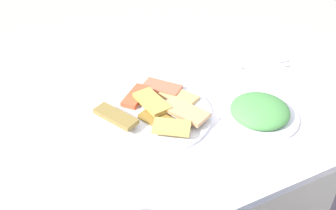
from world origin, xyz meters
name	(u,v)px	position (x,y,z in m)	size (l,w,h in m)	color
dining_table	(177,134)	(0.00, 0.00, 0.63)	(1.01, 0.76, 0.72)	white
pide_platter	(155,111)	(0.07, -0.02, 0.73)	(0.35, 0.35, 0.04)	white
salad_plate_greens	(260,112)	(-0.20, 0.13, 0.74)	(0.24, 0.24, 0.06)	white
paper_napkin	(265,67)	(-0.39, -0.08, 0.72)	(0.12, 0.12, 0.00)	white
fork	(262,63)	(-0.39, -0.10, 0.72)	(0.19, 0.02, 0.01)	silver
spoon	(269,68)	(-0.39, -0.07, 0.72)	(0.17, 0.02, 0.01)	silver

